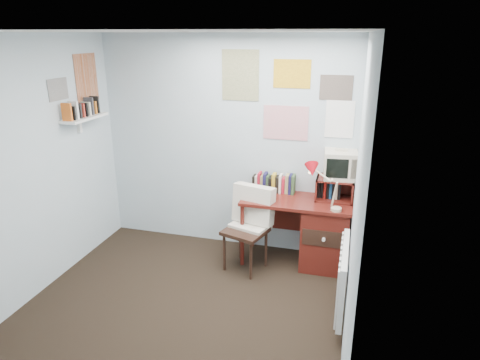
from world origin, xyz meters
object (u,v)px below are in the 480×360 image
object	(u,v)px
desk_lamp	(338,192)
desk_chair	(245,231)
desk	(320,232)
radiator	(343,278)
tv_riser	(335,189)
crt_tv	(341,163)
wall_shelf	(85,118)

from	to	relation	value
desk_lamp	desk_chair	bearing A→B (deg)	-159.02
desk	radiator	distance (m)	0.97
desk	tv_riser	world-z (taller)	tv_riser
desk_lamp	crt_tv	bearing A→B (deg)	105.09
tv_riser	radiator	size ratio (longest dim) A/B	0.50
tv_riser	wall_shelf	bearing A→B (deg)	-169.68
desk_lamp	radiator	size ratio (longest dim) A/B	0.51
crt_tv	radiator	size ratio (longest dim) A/B	0.43
desk	tv_riser	size ratio (longest dim) A/B	3.00
tv_riser	wall_shelf	xyz separation A→B (m)	(-2.69, -0.49, 0.74)
desk_chair	tv_riser	bearing A→B (deg)	42.26
desk_chair	wall_shelf	size ratio (longest dim) A/B	1.45
desk	tv_riser	bearing A→B (deg)	42.96
desk	radiator	size ratio (longest dim) A/B	1.50
tv_riser	crt_tv	bearing A→B (deg)	26.93
desk_lamp	tv_riser	bearing A→B (deg)	112.31
desk	desk_chair	xyz separation A→B (m)	(-0.78, -0.30, 0.05)
tv_riser	radiator	bearing A→B (deg)	-80.72
radiator	crt_tv	bearing A→B (deg)	97.03
tv_riser	wall_shelf	world-z (taller)	wall_shelf
desk_chair	wall_shelf	xyz separation A→B (m)	(-1.79, -0.07, 1.17)
desk_chair	crt_tv	xyz separation A→B (m)	(0.94, 0.44, 0.72)
tv_riser	crt_tv	xyz separation A→B (m)	(0.04, 0.02, 0.29)
crt_tv	desk_chair	bearing A→B (deg)	-160.85
wall_shelf	desk_lamp	bearing A→B (deg)	3.73
desk_lamp	tv_riser	size ratio (longest dim) A/B	1.01
tv_riser	crt_tv	size ratio (longest dim) A/B	1.17
desk_chair	crt_tv	distance (m)	1.26
crt_tv	desk	bearing A→B (deg)	-146.22
desk	desk_chair	bearing A→B (deg)	-158.64
tv_riser	desk_chair	bearing A→B (deg)	-155.18
tv_riser	crt_tv	distance (m)	0.29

